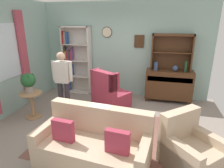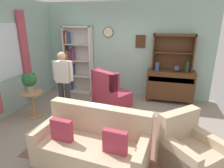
% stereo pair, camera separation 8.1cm
% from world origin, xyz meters
% --- Properties ---
extents(ground_plane, '(5.40, 4.60, 0.02)m').
position_xyz_m(ground_plane, '(0.00, 0.00, -0.01)').
color(ground_plane, gray).
extents(wall_back, '(5.00, 0.09, 2.80)m').
position_xyz_m(wall_back, '(-0.00, 2.13, 1.40)').
color(wall_back, '#93B7AD').
rests_on(wall_back, ground_plane).
extents(wall_left, '(0.16, 4.20, 2.80)m').
position_xyz_m(wall_left, '(-2.52, 0.02, 1.40)').
color(wall_left, '#93B7AD').
rests_on(wall_left, ground_plane).
extents(area_rug, '(2.78, 2.11, 0.01)m').
position_xyz_m(area_rug, '(0.20, -0.30, 0.00)').
color(area_rug, brown).
rests_on(area_rug, ground_plane).
extents(bookshelf, '(0.90, 0.30, 2.10)m').
position_xyz_m(bookshelf, '(-1.56, 1.95, 1.04)').
color(bookshelf, silver).
rests_on(bookshelf, ground_plane).
extents(sideboard, '(1.30, 0.45, 0.92)m').
position_xyz_m(sideboard, '(1.37, 1.86, 0.51)').
color(sideboard, '#4C2D19').
rests_on(sideboard, ground_plane).
extents(sideboard_hutch, '(1.10, 0.26, 1.00)m').
position_xyz_m(sideboard_hutch, '(1.37, 1.97, 1.56)').
color(sideboard_hutch, '#4C2D19').
rests_on(sideboard_hutch, sideboard).
extents(vase_tall, '(0.11, 0.11, 0.24)m').
position_xyz_m(vase_tall, '(0.98, 1.78, 1.04)').
color(vase_tall, '#33476B').
rests_on(vase_tall, sideboard).
extents(vase_round, '(0.15, 0.15, 0.17)m').
position_xyz_m(vase_round, '(1.50, 1.79, 1.01)').
color(vase_round, '#33476B').
rests_on(vase_round, sideboard).
extents(bottle_wine, '(0.07, 0.07, 0.31)m').
position_xyz_m(bottle_wine, '(1.76, 1.77, 1.07)').
color(bottle_wine, '#194223').
rests_on(bottle_wine, sideboard).
extents(couch_floral, '(1.87, 1.02, 0.90)m').
position_xyz_m(couch_floral, '(0.13, -1.10, 0.31)').
color(couch_floral, '#C6AD8E').
rests_on(couch_floral, ground_plane).
extents(armchair_floral, '(1.08, 1.08, 0.88)m').
position_xyz_m(armchair_floral, '(1.63, -0.82, 0.29)').
color(armchair_floral, '#C6AD8E').
rests_on(armchair_floral, ground_plane).
extents(wingback_chair, '(1.08, 1.08, 1.05)m').
position_xyz_m(wingback_chair, '(-0.17, 1.00, 0.38)').
color(wingback_chair, '#A33347').
rests_on(wingback_chair, ground_plane).
extents(plant_stand, '(0.52, 0.52, 0.64)m').
position_xyz_m(plant_stand, '(-1.83, 0.01, 0.40)').
color(plant_stand, '#A87F56').
rests_on(plant_stand, ground_plane).
extents(potted_plant_large, '(0.33, 0.33, 0.46)m').
position_xyz_m(potted_plant_large, '(-1.87, 0.04, 0.91)').
color(potted_plant_large, gray).
rests_on(potted_plant_large, plant_stand).
extents(person_reading, '(0.52, 0.22, 1.56)m').
position_xyz_m(person_reading, '(-1.19, 0.43, 0.91)').
color(person_reading, '#38333D').
rests_on(person_reading, ground_plane).
extents(coffee_table, '(0.80, 0.50, 0.42)m').
position_xyz_m(coffee_table, '(0.25, -0.20, 0.35)').
color(coffee_table, '#4C2D19').
rests_on(coffee_table, ground_plane).
extents(book_stack, '(0.20, 0.13, 0.11)m').
position_xyz_m(book_stack, '(0.19, -0.23, 0.48)').
color(book_stack, '#337247').
rests_on(book_stack, coffee_table).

